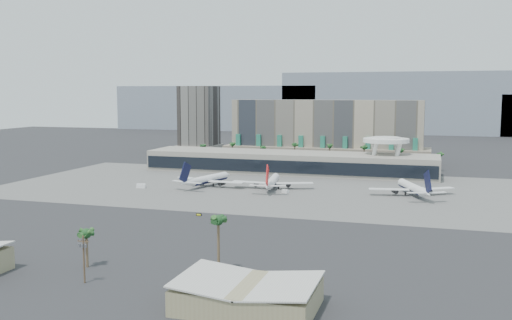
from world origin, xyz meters
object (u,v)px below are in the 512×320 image
(airliner_left, at_px, (207,179))
(service_vehicle_a, at_px, (141,186))
(airliner_centre, at_px, (272,182))
(service_vehicle_b, at_px, (285,191))
(utility_pole, at_px, (84,255))
(airliner_right, at_px, (413,188))
(taxiway_sign, at_px, (199,215))

(airliner_left, height_order, service_vehicle_a, airliner_left)
(airliner_centre, height_order, service_vehicle_b, airliner_centre)
(airliner_left, height_order, airliner_centre, airliner_centre)
(service_vehicle_b, bearing_deg, airliner_left, -170.27)
(service_vehicle_b, bearing_deg, utility_pole, -77.51)
(airliner_right, xyz_separation_m, service_vehicle_b, (-57.73, -10.26, -2.86))
(service_vehicle_b, bearing_deg, airliner_centre, 154.44)
(utility_pole, relative_size, airliner_centre, 0.29)
(airliner_centre, height_order, airliner_right, airliner_centre)
(utility_pole, relative_size, service_vehicle_b, 4.03)
(service_vehicle_b, relative_size, taxiway_sign, 1.38)
(utility_pole, bearing_deg, airliner_centre, 87.08)
(airliner_centre, bearing_deg, service_vehicle_a, -173.57)
(taxiway_sign, bearing_deg, airliner_centre, 75.24)
(utility_pole, bearing_deg, service_vehicle_a, 112.83)
(service_vehicle_a, distance_m, service_vehicle_b, 72.11)
(airliner_right, height_order, service_vehicle_b, airliner_right)
(service_vehicle_b, bearing_deg, service_vehicle_a, -154.61)
(utility_pole, xyz_separation_m, service_vehicle_b, (16.53, 138.69, -6.38))
(taxiway_sign, bearing_deg, utility_pole, -93.81)
(airliner_centre, relative_size, taxiway_sign, 19.33)
(airliner_left, distance_m, airliner_centre, 33.39)
(airliner_right, bearing_deg, service_vehicle_a, 166.35)
(service_vehicle_a, bearing_deg, airliner_left, 11.56)
(airliner_left, distance_m, service_vehicle_b, 43.02)
(service_vehicle_b, height_order, taxiway_sign, service_vehicle_b)
(utility_pole, bearing_deg, taxiway_sign, 92.10)
(airliner_left, xyz_separation_m, taxiway_sign, (22.85, -65.57, -3.13))
(service_vehicle_a, relative_size, service_vehicle_b, 1.44)
(service_vehicle_a, distance_m, taxiway_sign, 72.84)
(taxiway_sign, bearing_deg, airliner_left, 103.30)
(utility_pole, distance_m, service_vehicle_b, 139.81)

